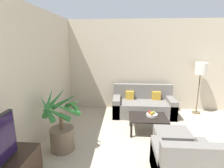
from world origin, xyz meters
TOP-DOWN VIEW (x-y plane):
  - wall_back at (0.00, 6.31)m, footprint 7.72×0.06m
  - potted_palm at (-2.56, 3.95)m, footprint 0.83×0.83m
  - sofa_loveseat at (-0.83, 5.78)m, footprint 1.71×0.79m
  - floor_lamp at (0.76, 6.01)m, footprint 0.32×0.32m
  - coffee_table at (-0.83, 4.76)m, footprint 0.86×0.63m
  - fruit_bowl at (-0.74, 4.82)m, footprint 0.25×0.25m
  - apple_red at (-0.79, 4.82)m, footprint 0.07×0.07m
  - apple_green at (-0.70, 4.81)m, footprint 0.07×0.07m
  - orange_fruit at (-0.76, 4.74)m, footprint 0.08×0.08m
  - armchair at (-0.48, 3.27)m, footprint 0.89×0.83m
  - ottoman at (-0.47, 4.05)m, footprint 0.64×0.51m

SIDE VIEW (x-z plane):
  - ottoman at x=-0.47m, z-range 0.00..0.42m
  - armchair at x=-0.48m, z-range -0.14..0.66m
  - sofa_loveseat at x=-0.83m, z-range -0.14..0.70m
  - coffee_table at x=-0.83m, z-range 0.14..0.52m
  - fruit_bowl at x=-0.74m, z-range 0.38..0.43m
  - potted_palm at x=-2.56m, z-range -0.14..1.06m
  - apple_red at x=-0.79m, z-range 0.43..0.50m
  - apple_green at x=-0.70m, z-range 0.43..0.50m
  - orange_fruit at x=-0.76m, z-range 0.43..0.50m
  - floor_lamp at x=0.76m, z-range 0.51..2.01m
  - wall_back at x=0.00m, z-range 0.00..2.70m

